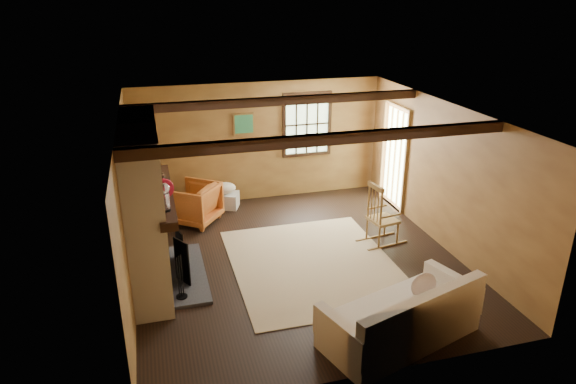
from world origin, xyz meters
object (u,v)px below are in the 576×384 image
object	(u,v)px
armchair	(194,203)
sofa	(403,320)
fireplace	(148,212)
laundry_basket	(226,200)
rocking_chair	(381,218)

from	to	relation	value
armchair	sofa	bearing A→B (deg)	63.43
fireplace	armchair	xyz separation A→B (m)	(0.80, 1.90, -0.73)
fireplace	laundry_basket	bearing A→B (deg)	59.14
sofa	armchair	size ratio (longest dim) A/B	2.63
rocking_chair	sofa	world-z (taller)	rocking_chair
sofa	laundry_basket	bearing A→B (deg)	89.39
armchair	rocking_chair	bearing A→B (deg)	97.08
rocking_chair	sofa	distance (m)	2.65
fireplace	sofa	size ratio (longest dim) A/B	1.11
armchair	laundry_basket	bearing A→B (deg)	166.02
rocking_chair	laundry_basket	xyz separation A→B (m)	(-2.31, 2.23, -0.31)
fireplace	armchair	world-z (taller)	fireplace
laundry_basket	sofa	bearing A→B (deg)	-72.97
sofa	laundry_basket	xyz separation A→B (m)	(-1.45, 4.72, -0.14)
laundry_basket	armchair	bearing A→B (deg)	-140.68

